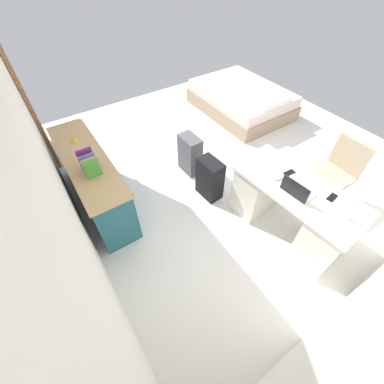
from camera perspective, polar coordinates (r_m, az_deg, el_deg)
The scene contains 16 objects.
ground_plane at distance 4.12m, azimuth 6.68°, elevation 5.77°, with size 5.85×5.85×0.00m, color silver.
wall_back at distance 2.63m, azimuth -32.51°, elevation 9.70°, with size 4.85×0.10×2.82m, color white.
door_wooden at distance 4.49m, azimuth -33.71°, elevation 17.63°, with size 0.88×0.05×2.04m, color brown.
desk at distance 3.20m, azimuth 21.31°, elevation -3.49°, with size 1.49×0.77×0.76m.
office_chair at distance 3.81m, azimuth 29.38°, elevation 3.05°, with size 0.52×0.52×0.94m.
credenza at distance 3.54m, azimuth -21.41°, elevation 2.41°, with size 1.80×0.48×0.79m.
bed at distance 5.52m, azimuth 11.16°, elevation 19.88°, with size 1.90×1.40×0.58m.
suitcase_black at distance 3.46m, azimuth 4.05°, elevation 3.01°, with size 0.36×0.22×0.61m, color black.
suitcase_spare_grey at distance 3.84m, azimuth -0.44°, elevation 8.50°, with size 0.36×0.22×0.61m, color #4C4C51.
laptop at distance 2.83m, azimuth 22.64°, elevation 0.29°, with size 0.33×0.24×0.21m.
computer_mouse at distance 2.96m, azimuth 18.98°, elevation 3.11°, with size 0.06×0.10×0.03m, color white.
cell_phone_near_laptop at distance 2.99m, azimuth 29.20°, elevation -1.07°, with size 0.07×0.14×0.01m, color black.
cell_phone_by_mouse at distance 3.08m, azimuth 21.23°, elevation 4.12°, with size 0.07×0.14×0.01m, color black.
desk_lamp at distance 2.70m, azimuth 33.30°, elevation -1.47°, with size 0.16×0.11×0.34m.
book_row at distance 2.99m, azimuth -22.25°, elevation 5.88°, with size 0.23×0.17×0.24m.
figurine_small at distance 3.57m, azimuth -25.33°, elevation 11.00°, with size 0.08×0.08×0.11m, color gold.
Camera 1 is at (-2.28, 2.10, 2.72)m, focal length 23.50 mm.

